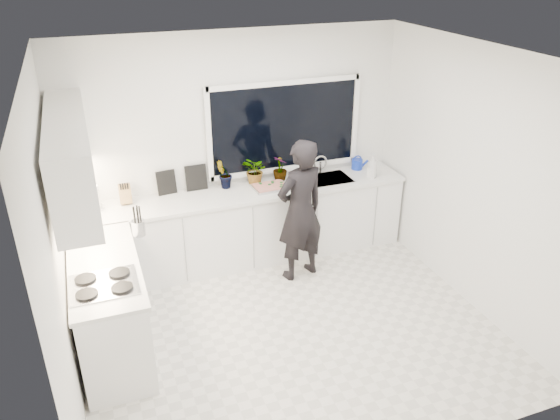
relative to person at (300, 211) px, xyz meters
name	(u,v)px	position (x,y,z in m)	size (l,w,h in m)	color
floor	(289,329)	(-0.48, -0.90, -0.84)	(4.00, 3.50, 0.02)	beige
wall_back	(236,148)	(-0.48, 0.86, 0.52)	(4.00, 0.02, 2.70)	white
wall_left	(54,248)	(-2.49, -0.90, 0.52)	(0.02, 3.50, 2.70)	white
wall_right	(473,179)	(1.53, -0.90, 0.52)	(0.02, 3.50, 2.70)	white
ceiling	(292,56)	(-0.48, -0.90, 1.88)	(4.00, 3.50, 0.02)	white
window	(285,127)	(0.12, 0.83, 0.72)	(1.80, 0.02, 1.00)	black
base_cabinets_back	(246,227)	(-0.48, 0.55, -0.39)	(3.92, 0.58, 0.88)	white
base_cabinets_left	(111,308)	(-2.15, -0.55, -0.39)	(0.58, 1.60, 0.88)	white
countertop_back	(245,193)	(-0.48, 0.54, 0.07)	(3.94, 0.62, 0.04)	silver
countertop_left	(104,266)	(-2.15, -0.55, 0.07)	(0.62, 1.60, 0.04)	silver
upper_cabinets	(71,156)	(-2.27, -0.20, 1.02)	(0.34, 2.10, 0.70)	white
sink	(327,182)	(0.57, 0.55, 0.04)	(0.58, 0.42, 0.14)	silver
faucet	(320,165)	(0.57, 0.75, 0.20)	(0.03, 0.03, 0.22)	silver
stovetop	(104,284)	(-2.17, -0.90, 0.10)	(0.56, 0.48, 0.03)	black
person	(300,211)	(0.00, 0.00, 0.00)	(0.61, 0.40, 1.67)	black
pizza_tray	(270,187)	(-0.17, 0.52, 0.10)	(0.41, 0.30, 0.03)	silver
pizza	(270,186)	(-0.17, 0.52, 0.12)	(0.37, 0.27, 0.01)	red
watering_can	(357,164)	(1.07, 0.71, 0.15)	(0.14, 0.14, 0.13)	#122EAE
paper_towel_roll	(94,198)	(-2.13, 0.65, 0.22)	(0.11, 0.11, 0.26)	white
knife_block	(125,194)	(-1.81, 0.69, 0.20)	(0.13, 0.10, 0.22)	olive
utensil_crock	(139,228)	(-1.77, -0.10, 0.17)	(0.13, 0.13, 0.16)	silver
picture_frame_large	(166,182)	(-1.33, 0.79, 0.23)	(0.22, 0.02, 0.28)	black
picture_frame_small	(196,178)	(-0.99, 0.79, 0.24)	(0.25, 0.02, 0.30)	black
herb_plants	(254,171)	(-0.31, 0.71, 0.25)	(0.93, 0.38, 0.34)	#26662D
soap_bottles	(372,167)	(1.11, 0.40, 0.22)	(0.14, 0.13, 0.31)	#D8BF66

